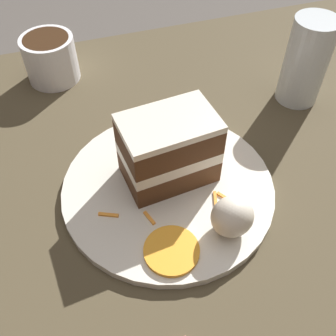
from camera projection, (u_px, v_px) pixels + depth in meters
name	position (u px, v px, depth m)	size (l,w,h in m)	color
ground_plane	(216.00, 220.00, 0.54)	(6.00, 6.00, 0.00)	#4C4742
dining_table	(217.00, 213.00, 0.52)	(1.40, 0.89, 0.04)	#4C422D
plate	(168.00, 188.00, 0.52)	(0.28, 0.28, 0.01)	silver
cake_slice	(169.00, 149.00, 0.49)	(0.12, 0.09, 0.10)	#4C2D19
cream_dollop	(232.00, 217.00, 0.45)	(0.05, 0.05, 0.05)	silver
orange_garnish	(172.00, 251.00, 0.45)	(0.06, 0.06, 0.01)	orange
carrot_shreds_scatter	(184.00, 194.00, 0.50)	(0.20, 0.12, 0.00)	orange
drinking_glass	(304.00, 67.00, 0.61)	(0.07, 0.07, 0.14)	silver
coffee_mug	(50.00, 57.00, 0.66)	(0.09, 0.09, 0.08)	white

